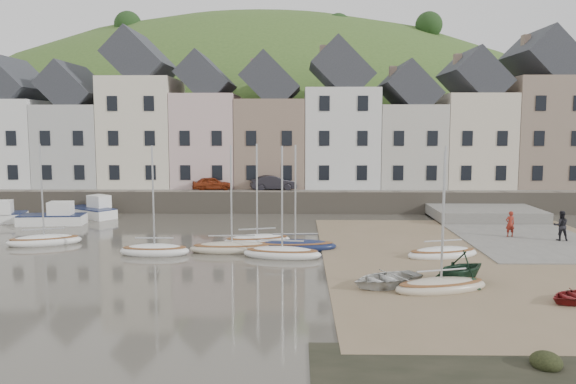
{
  "coord_description": "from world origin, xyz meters",
  "views": [
    {
      "loc": [
        0.65,
        -30.46,
        7.17
      ],
      "look_at": [
        0.0,
        6.0,
        3.0
      ],
      "focal_mm": 36.17,
      "sensor_mm": 36.0,
      "label": 1
    }
  ],
  "objects_px": {
    "rowboat_white": "(386,279)",
    "person_dark": "(561,226)",
    "person_red": "(510,224)",
    "car_right": "(273,183)",
    "car_left": "(212,184)",
    "sailboat_0": "(44,240)",
    "rowboat_green": "(461,268)",
    "rowboat_red": "(576,296)"
  },
  "relations": [
    {
      "from": "rowboat_white",
      "to": "person_red",
      "type": "relative_size",
      "value": 2.08
    },
    {
      "from": "person_red",
      "to": "sailboat_0",
      "type": "bearing_deg",
      "value": -1.64
    },
    {
      "from": "sailboat_0",
      "to": "person_dark",
      "type": "bearing_deg",
      "value": 2.28
    },
    {
      "from": "sailboat_0",
      "to": "car_right",
      "type": "height_order",
      "value": "sailboat_0"
    },
    {
      "from": "rowboat_green",
      "to": "person_dark",
      "type": "relative_size",
      "value": 1.55
    },
    {
      "from": "car_right",
      "to": "person_red",
      "type": "bearing_deg",
      "value": -143.42
    },
    {
      "from": "rowboat_white",
      "to": "person_dark",
      "type": "height_order",
      "value": "person_dark"
    },
    {
      "from": "sailboat_0",
      "to": "rowboat_red",
      "type": "height_order",
      "value": "sailboat_0"
    },
    {
      "from": "rowboat_green",
      "to": "car_right",
      "type": "bearing_deg",
      "value": 166.66
    },
    {
      "from": "sailboat_0",
      "to": "rowboat_green",
      "type": "distance_m",
      "value": 24.35
    },
    {
      "from": "person_red",
      "to": "car_right",
      "type": "xyz_separation_m",
      "value": [
        -15.72,
        13.17,
        1.31
      ]
    },
    {
      "from": "rowboat_red",
      "to": "sailboat_0",
      "type": "bearing_deg",
      "value": -137.06
    },
    {
      "from": "person_red",
      "to": "car_left",
      "type": "bearing_deg",
      "value": -38.52
    },
    {
      "from": "rowboat_green",
      "to": "person_red",
      "type": "xyz_separation_m",
      "value": [
        6.21,
        11.09,
        0.13
      ]
    },
    {
      "from": "car_left",
      "to": "car_right",
      "type": "xyz_separation_m",
      "value": [
        5.34,
        0.0,
        0.06
      ]
    },
    {
      "from": "rowboat_green",
      "to": "person_dark",
      "type": "distance_m",
      "value": 13.29
    },
    {
      "from": "person_red",
      "to": "car_left",
      "type": "relative_size",
      "value": 0.48
    },
    {
      "from": "rowboat_white",
      "to": "person_red",
      "type": "distance_m",
      "value": 15.08
    },
    {
      "from": "sailboat_0",
      "to": "person_dark",
      "type": "xyz_separation_m",
      "value": [
        31.66,
        1.26,
        0.78
      ]
    },
    {
      "from": "rowboat_red",
      "to": "person_red",
      "type": "xyz_separation_m",
      "value": [
        2.3,
        13.8,
        0.61
      ]
    },
    {
      "from": "person_red",
      "to": "car_right",
      "type": "height_order",
      "value": "car_right"
    },
    {
      "from": "rowboat_red",
      "to": "car_right",
      "type": "relative_size",
      "value": 0.66
    },
    {
      "from": "rowboat_red",
      "to": "person_dark",
      "type": "relative_size",
      "value": 1.41
    },
    {
      "from": "rowboat_green",
      "to": "person_red",
      "type": "height_order",
      "value": "person_red"
    },
    {
      "from": "car_left",
      "to": "car_right",
      "type": "height_order",
      "value": "car_right"
    },
    {
      "from": "car_left",
      "to": "person_dark",
      "type": "bearing_deg",
      "value": -135.59
    },
    {
      "from": "rowboat_white",
      "to": "car_right",
      "type": "relative_size",
      "value": 0.87
    },
    {
      "from": "sailboat_0",
      "to": "car_left",
      "type": "relative_size",
      "value": 1.84
    },
    {
      "from": "sailboat_0",
      "to": "person_red",
      "type": "height_order",
      "value": "sailboat_0"
    },
    {
      "from": "person_dark",
      "to": "car_left",
      "type": "height_order",
      "value": "car_left"
    },
    {
      "from": "rowboat_white",
      "to": "person_dark",
      "type": "bearing_deg",
      "value": 101.38
    },
    {
      "from": "sailboat_0",
      "to": "rowboat_white",
      "type": "distance_m",
      "value": 21.36
    },
    {
      "from": "sailboat_0",
      "to": "person_red",
      "type": "bearing_deg",
      "value": 4.87
    },
    {
      "from": "sailboat_0",
      "to": "car_right",
      "type": "bearing_deg",
      "value": 49.71
    },
    {
      "from": "rowboat_green",
      "to": "rowboat_white",
      "type": "bearing_deg",
      "value": -116.71
    },
    {
      "from": "rowboat_white",
      "to": "car_left",
      "type": "bearing_deg",
      "value": 176.08
    },
    {
      "from": "rowboat_white",
      "to": "car_left",
      "type": "relative_size",
      "value": 0.99
    },
    {
      "from": "rowboat_green",
      "to": "car_left",
      "type": "xyz_separation_m",
      "value": [
        -14.86,
        24.25,
        1.37
      ]
    },
    {
      "from": "rowboat_white",
      "to": "person_dark",
      "type": "xyz_separation_m",
      "value": [
        12.33,
        10.37,
        0.63
      ]
    },
    {
      "from": "rowboat_red",
      "to": "car_right",
      "type": "xyz_separation_m",
      "value": [
        -13.43,
        26.96,
        1.92
      ]
    },
    {
      "from": "rowboat_green",
      "to": "rowboat_red",
      "type": "distance_m",
      "value": 4.78
    },
    {
      "from": "rowboat_red",
      "to": "rowboat_green",
      "type": "bearing_deg",
      "value": -148.78
    }
  ]
}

